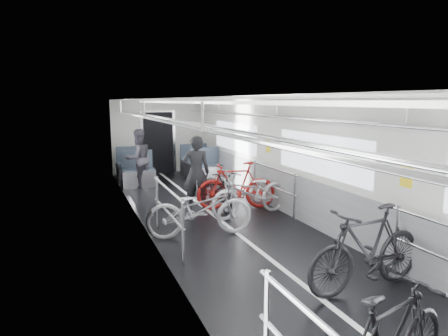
% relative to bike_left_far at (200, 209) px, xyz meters
% --- Properties ---
extents(car_shell, '(3.02, 14.01, 2.41)m').
position_rel_bike_left_far_xyz_m(car_shell, '(0.66, 1.33, 0.63)').
color(car_shell, black).
rests_on(car_shell, ground).
extents(bike_left_far, '(1.94, 0.84, 0.99)m').
position_rel_bike_left_far_xyz_m(bike_left_far, '(0.00, 0.00, 0.00)').
color(bike_left_far, '#A8A8AC').
rests_on(bike_left_far, floor).
extents(bike_right_near, '(1.85, 0.64, 1.09)m').
position_rel_bike_left_far_xyz_m(bike_right_near, '(1.32, -2.70, 0.05)').
color(bike_right_near, black).
rests_on(bike_right_near, floor).
extents(bike_right_mid, '(1.99, 1.04, 0.99)m').
position_rel_bike_left_far_xyz_m(bike_right_mid, '(1.37, 0.82, 0.00)').
color(bike_right_mid, '#AEADB2').
rests_on(bike_right_mid, floor).
extents(bike_right_far, '(1.82, 0.87, 1.05)m').
position_rel_bike_left_far_xyz_m(bike_right_far, '(1.30, 1.42, 0.03)').
color(bike_right_far, '#A61714').
rests_on(bike_right_far, floor).
extents(bike_aisle, '(0.63, 1.66, 0.86)m').
position_rel_bike_left_far_xyz_m(bike_aisle, '(0.93, 1.67, -0.06)').
color(bike_aisle, black).
rests_on(bike_aisle, floor).
extents(person_standing, '(0.68, 0.54, 1.63)m').
position_rel_bike_left_far_xyz_m(person_standing, '(0.49, 1.77, 0.32)').
color(person_standing, black).
rests_on(person_standing, floor).
extents(person_seated, '(0.94, 0.84, 1.61)m').
position_rel_bike_left_far_xyz_m(person_seated, '(-0.33, 4.48, 0.31)').
color(person_seated, '#2B282F').
rests_on(person_seated, floor).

